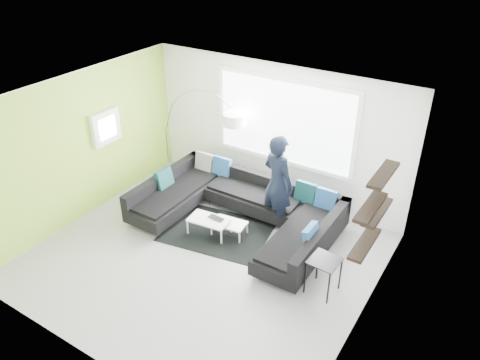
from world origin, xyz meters
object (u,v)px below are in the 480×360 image
Objects in this scene: sectional_sofa at (235,212)px; person at (278,183)px; side_table at (323,276)px; laptop at (215,219)px; arc_lamp at (166,130)px; coffee_table at (219,227)px.

person reaches higher than sectional_sofa.
side_table reaches higher than laptop.
arc_lamp is 3.10m from person.
arc_lamp reaches higher than side_table.
coffee_table is 0.19m from laptop.
laptop is at bearing -119.66° from sectional_sofa.
side_table is 1.92× the size of laptop.
sectional_sofa is 0.41m from coffee_table.
laptop is (-0.83, -0.83, -0.61)m from person.
person is (3.05, -0.52, -0.14)m from arc_lamp.
side_table is 0.33× the size of person.
arc_lamp is 1.15× the size of person.
person reaches higher than laptop.
sectional_sofa is 1.68× the size of arc_lamp.
person is 1.33m from laptop.
arc_lamp is at bearing 8.12° from person.
arc_lamp reaches higher than laptop.
side_table is (2.21, -0.38, 0.15)m from coffee_table.
coffee_table is 0.51× the size of person.
coffee_table is 1.57× the size of side_table.
arc_lamp is at bearing 159.45° from side_table.
arc_lamp is 3.53× the size of side_table.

